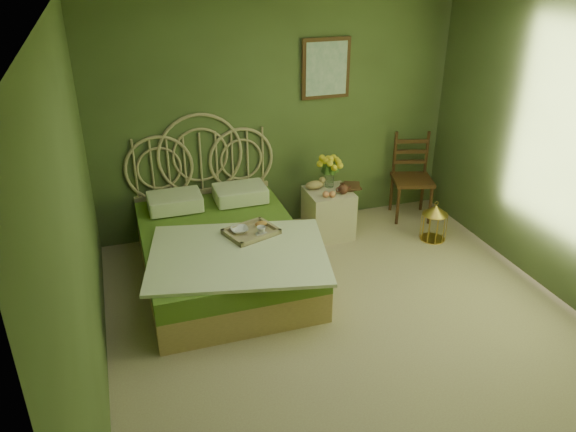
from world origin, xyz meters
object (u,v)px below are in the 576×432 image
object	(u,v)px
birdcage	(434,223)
bed	(222,249)
chair	(410,171)
nightstand	(329,205)

from	to	relation	value
birdcage	bed	bearing A→B (deg)	-179.31
chair	bed	bearing A→B (deg)	-147.61
nightstand	birdcage	world-z (taller)	nightstand
chair	nightstand	bearing A→B (deg)	-154.09
bed	nightstand	distance (m)	1.40
chair	birdcage	world-z (taller)	chair
bed	nightstand	bearing A→B (deg)	21.38
bed	chair	xyz separation A→B (m)	(2.39, 0.70, 0.25)
nightstand	chair	bearing A→B (deg)	9.79
bed	birdcage	world-z (taller)	bed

